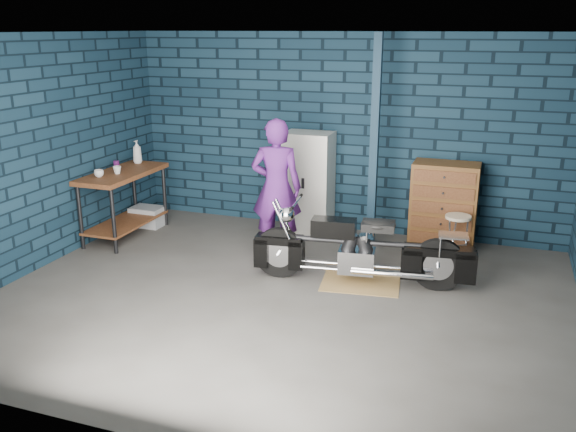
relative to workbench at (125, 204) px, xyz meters
name	(u,v)px	position (x,y,z in m)	size (l,w,h in m)	color
ground	(280,298)	(2.68, -1.18, -0.46)	(6.00, 6.00, 0.00)	#4C4A47
room_walls	(298,111)	(2.68, -0.63, 1.45)	(6.02, 5.01, 2.71)	#0E2130
support_post	(374,144)	(3.23, 0.77, 0.90)	(0.10, 0.10, 2.70)	#12283A
workbench	(125,204)	(0.00, 0.00, 0.00)	(0.60, 1.40, 0.91)	brown
drip_mat	(361,283)	(3.40, -0.51, -0.45)	(0.86, 0.65, 0.01)	olive
motorcycle	(362,245)	(3.40, -0.51, 0.00)	(2.08, 0.57, 0.92)	black
person	(276,188)	(2.17, 0.08, 0.40)	(0.63, 0.41, 1.72)	#581F76
storage_bin	(148,216)	(0.02, 0.50, -0.32)	(0.45, 0.32, 0.28)	#919398
locker	(308,183)	(2.27, 1.05, 0.24)	(0.65, 0.46, 1.39)	silver
tool_chest	(444,205)	(4.11, 1.05, 0.10)	(0.83, 0.46, 1.10)	brown
shop_stool	(457,238)	(4.33, 0.60, -0.17)	(0.31, 0.31, 0.57)	beige
cup_a	(99,173)	(-0.10, -0.36, 0.50)	(0.12, 0.12, 0.10)	beige
cup_b	(117,170)	(0.02, -0.13, 0.51)	(0.11, 0.11, 0.10)	beige
mug_purple	(116,165)	(-0.17, 0.13, 0.51)	(0.08, 0.08, 0.11)	#5F1966
bottle	(137,152)	(-0.10, 0.53, 0.62)	(0.13, 0.13, 0.32)	#919398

